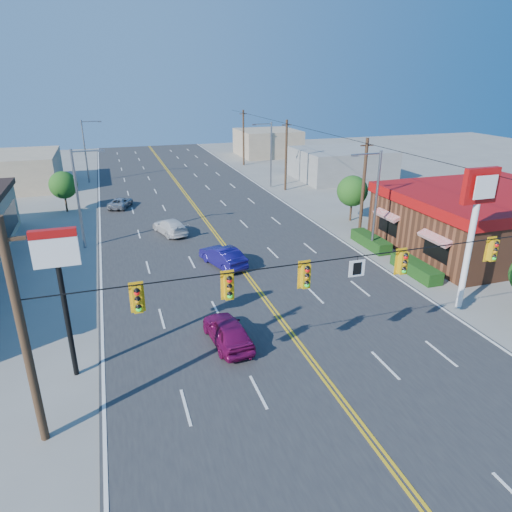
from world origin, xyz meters
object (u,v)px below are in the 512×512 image
object	(u,v)px
kfc	(484,220)
car_silver	(121,203)
car_magenta	(228,332)
car_blue	(223,257)
signal_span	(328,284)
pizza_hut_sign	(59,274)
kfc_pylon	(476,211)
car_white	(170,227)

from	to	relation	value
kfc	car_silver	size ratio (longest dim) A/B	4.22
car_magenta	car_blue	size ratio (longest dim) A/B	0.95
signal_span	car_blue	size ratio (longest dim) A/B	5.40
pizza_hut_sign	signal_span	bearing A→B (deg)	-20.19
kfc_pylon	signal_span	bearing A→B (deg)	-160.22
kfc_pylon	pizza_hut_sign	world-z (taller)	kfc_pylon
car_magenta	car_white	xyz separation A→B (m)	(-0.28, 19.02, -0.07)
kfc	kfc_pylon	xyz separation A→B (m)	(-8.90, -8.00, 3.66)
car_white	kfc_pylon	bearing A→B (deg)	110.86
signal_span	car_white	size ratio (longest dim) A/B	5.36
car_white	car_silver	xyz separation A→B (m)	(-3.79, 10.39, -0.12)
signal_span	car_white	distance (m)	23.95
pizza_hut_sign	car_blue	xyz separation A→B (m)	(9.83, 10.62, -4.44)
signal_span	car_silver	world-z (taller)	signal_span
kfc_pylon	pizza_hut_sign	bearing A→B (deg)	180.00
signal_span	car_silver	bearing A→B (deg)	102.52
signal_span	pizza_hut_sign	bearing A→B (deg)	159.81
car_silver	car_magenta	bearing A→B (deg)	118.94
pizza_hut_sign	car_magenta	xyz separation A→B (m)	(7.48, 0.27, -4.45)
kfc	car_white	distance (m)	26.31
car_white	car_silver	world-z (taller)	car_white
signal_span	car_blue	bearing A→B (deg)	94.13
kfc	car_magenta	size ratio (longest dim) A/B	3.79
car_magenta	kfc	bearing A→B (deg)	-166.43
kfc	car_blue	distance (m)	21.30
kfc_pylon	car_white	size ratio (longest dim) A/B	1.87
signal_span	kfc_pylon	xyz separation A→B (m)	(11.12, 4.00, 1.16)
kfc	pizza_hut_sign	size ratio (longest dim) A/B	2.38
car_magenta	car_white	world-z (taller)	car_magenta
car_blue	car_silver	world-z (taller)	car_blue
kfc	pizza_hut_sign	distance (m)	32.04
signal_span	car_magenta	world-z (taller)	signal_span
signal_span	kfc	bearing A→B (deg)	30.94
car_blue	signal_span	bearing A→B (deg)	76.21
car_blue	car_white	distance (m)	9.06
pizza_hut_sign	car_magenta	size ratio (longest dim) A/B	1.59
kfc	car_silver	distance (m)	35.06
car_magenta	car_white	size ratio (longest dim) A/B	0.95
signal_span	pizza_hut_sign	world-z (taller)	signal_span
car_magenta	car_silver	world-z (taller)	car_magenta
kfc_pylon	car_magenta	world-z (taller)	kfc_pylon
signal_span	pizza_hut_sign	xyz separation A→B (m)	(-10.88, 4.00, 0.30)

